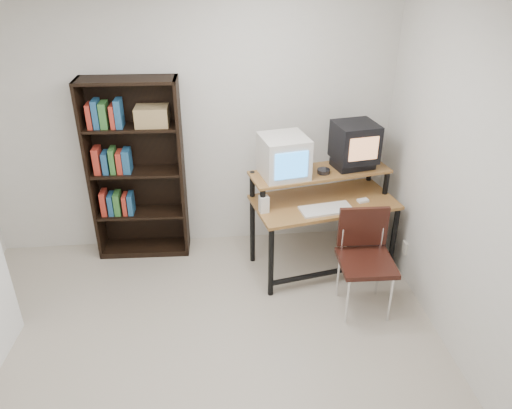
{
  "coord_description": "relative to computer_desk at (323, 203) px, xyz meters",
  "views": [
    {
      "loc": [
        0.18,
        -2.66,
        2.9
      ],
      "look_at": [
        0.56,
        1.1,
        0.87
      ],
      "focal_mm": 35.0,
      "sensor_mm": 36.0,
      "label": 1
    }
  ],
  "objects": [
    {
      "name": "keyboard",
      "position": [
        -0.02,
        -0.21,
        0.04
      ],
      "size": [
        0.5,
        0.28,
        0.03
      ],
      "primitive_type": "cube",
      "rotation": [
        0.0,
        0.0,
        0.16
      ],
      "color": "silver",
      "rests_on": "computer_desk"
    },
    {
      "name": "cd_spindle",
      "position": [
        -0.0,
        0.05,
        0.3
      ],
      "size": [
        0.12,
        0.12,
        0.05
      ],
      "primitive_type": "cylinder",
      "rotation": [
        0.0,
        0.0,
        -0.02
      ],
      "color": "#26262B",
      "rests_on": "computer_desk"
    },
    {
      "name": "computer_desk",
      "position": [
        0.0,
        0.0,
        0.0
      ],
      "size": [
        1.41,
        0.9,
        0.98
      ],
      "rotation": [
        0.0,
        0.0,
        0.2
      ],
      "color": "olive",
      "rests_on": "floor"
    },
    {
      "name": "floor",
      "position": [
        -1.22,
        -1.39,
        -0.7
      ],
      "size": [
        4.0,
        4.0,
        0.01
      ],
      "primitive_type": "cube",
      "color": "#BBAF9B",
      "rests_on": "ground"
    },
    {
      "name": "mousepad",
      "position": [
        0.37,
        -0.07,
        0.02
      ],
      "size": [
        0.28,
        0.26,
        0.01
      ],
      "primitive_type": "cube",
      "rotation": [
        0.0,
        0.0,
        0.45
      ],
      "color": "black",
      "rests_on": "computer_desk"
    },
    {
      "name": "mouse",
      "position": [
        0.36,
        -0.08,
        0.04
      ],
      "size": [
        0.11,
        0.08,
        0.03
      ],
      "primitive_type": "cube",
      "rotation": [
        0.0,
        0.0,
        0.25
      ],
      "color": "white",
      "rests_on": "mousepad"
    },
    {
      "name": "bookshelf",
      "position": [
        -1.75,
        0.47,
        0.23
      ],
      "size": [
        0.91,
        0.34,
        1.81
      ],
      "rotation": [
        0.0,
        0.0,
        -0.04
      ],
      "color": "black",
      "rests_on": "floor"
    },
    {
      "name": "back_wall",
      "position": [
        -1.22,
        0.61,
        0.6
      ],
      "size": [
        4.0,
        0.01,
        2.6
      ],
      "primitive_type": "cube",
      "color": "silver",
      "rests_on": "floor"
    },
    {
      "name": "wall_outlet",
      "position": [
        0.76,
        -0.24,
        -0.4
      ],
      "size": [
        0.02,
        0.08,
        0.12
      ],
      "primitive_type": "cube",
      "color": "beige",
      "rests_on": "right_wall"
    },
    {
      "name": "right_wall",
      "position": [
        0.78,
        -1.39,
        0.6
      ],
      "size": [
        0.01,
        4.0,
        2.6
      ],
      "primitive_type": "cube",
      "color": "silver",
      "rests_on": "floor"
    },
    {
      "name": "crt_monitor",
      "position": [
        -0.38,
        0.05,
        0.46
      ],
      "size": [
        0.47,
        0.47,
        0.38
      ],
      "rotation": [
        0.0,
        0.0,
        0.19
      ],
      "color": "silver",
      "rests_on": "computer_desk"
    },
    {
      "name": "vcr",
      "position": [
        0.3,
        0.17,
        0.31
      ],
      "size": [
        0.41,
        0.33,
        0.08
      ],
      "primitive_type": "cube",
      "rotation": [
        0.0,
        0.0,
        0.23
      ],
      "color": "black",
      "rests_on": "computer_desk"
    },
    {
      "name": "school_chair",
      "position": [
        0.23,
        -0.62,
        -0.14
      ],
      "size": [
        0.47,
        0.47,
        0.9
      ],
      "rotation": [
        0.0,
        0.0,
        -0.03
      ],
      "color": "black",
      "rests_on": "floor"
    },
    {
      "name": "desk_speaker",
      "position": [
        -0.58,
        -0.18,
        0.11
      ],
      "size": [
        0.09,
        0.09,
        0.17
      ],
      "primitive_type": "cube",
      "rotation": [
        0.0,
        0.0,
        0.19
      ],
      "color": "silver",
      "rests_on": "computer_desk"
    },
    {
      "name": "crt_tv",
      "position": [
        0.31,
        0.19,
        0.53
      ],
      "size": [
        0.43,
        0.42,
        0.35
      ],
      "rotation": [
        0.0,
        0.0,
        0.16
      ],
      "color": "black",
      "rests_on": "vcr"
    },
    {
      "name": "pc_tower",
      "position": [
        0.47,
        0.02,
        -0.49
      ],
      "size": [
        0.25,
        0.47,
        0.42
      ],
      "primitive_type": "cube",
      "rotation": [
        0.0,
        0.0,
        0.11
      ],
      "color": "black",
      "rests_on": "floor"
    },
    {
      "name": "ceiling",
      "position": [
        -1.22,
        -1.39,
        1.9
      ],
      "size": [
        4.0,
        4.0,
        0.01
      ],
      "primitive_type": "cube",
      "color": "white",
      "rests_on": "back_wall"
    }
  ]
}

